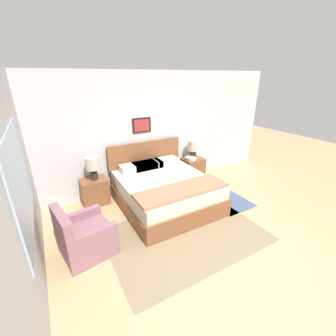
% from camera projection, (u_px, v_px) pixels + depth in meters
% --- Properties ---
extents(ground_plane, '(16.00, 16.00, 0.00)m').
position_uv_depth(ground_plane, '(220.00, 253.00, 3.40)').
color(ground_plane, tan).
extents(wall_back, '(7.04, 0.09, 2.60)m').
position_uv_depth(wall_back, '(145.00, 132.00, 5.05)').
color(wall_back, silver).
rests_on(wall_back, ground_plane).
extents(wall_left, '(0.08, 5.05, 2.60)m').
position_uv_depth(wall_left, '(21.00, 175.00, 2.87)').
color(wall_left, silver).
rests_on(wall_left, ground_plane).
extents(area_rug_main, '(2.55, 1.75, 0.01)m').
position_uv_depth(area_rug_main, '(186.00, 234.00, 3.79)').
color(area_rug_main, '#897556').
rests_on(area_rug_main, ground_plane).
extents(area_rug_bedside, '(0.76, 1.11, 0.01)m').
position_uv_depth(area_rug_bedside, '(225.00, 199.00, 4.88)').
color(area_rug_bedside, '#47567F').
rests_on(area_rug_bedside, ground_plane).
extents(bed, '(1.73, 1.94, 1.12)m').
position_uv_depth(bed, '(165.00, 190.00, 4.58)').
color(bed, brown).
rests_on(bed, ground_plane).
extents(armchair, '(0.81, 0.80, 0.81)m').
position_uv_depth(armchair, '(84.00, 237.00, 3.31)').
color(armchair, '#8E606B').
rests_on(armchair, ground_plane).
extents(nightstand_near_window, '(0.52, 0.43, 0.55)m').
position_uv_depth(nightstand_near_window, '(95.00, 191.00, 4.63)').
color(nightstand_near_window, brown).
rests_on(nightstand_near_window, ground_plane).
extents(nightstand_by_door, '(0.52, 0.43, 0.55)m').
position_uv_depth(nightstand_by_door, '(193.00, 169.00, 5.76)').
color(nightstand_by_door, brown).
rests_on(nightstand_by_door, ground_plane).
extents(table_lamp_near_window, '(0.27, 0.27, 0.48)m').
position_uv_depth(table_lamp_near_window, '(93.00, 165.00, 4.41)').
color(table_lamp_near_window, '#2D2823').
rests_on(table_lamp_near_window, nightstand_near_window).
extents(table_lamp_by_door, '(0.27, 0.27, 0.48)m').
position_uv_depth(table_lamp_by_door, '(194.00, 147.00, 5.52)').
color(table_lamp_by_door, '#2D2823').
rests_on(table_lamp_by_door, nightstand_by_door).
extents(book_thick_bottom, '(0.19, 0.27, 0.03)m').
position_uv_depth(book_thick_bottom, '(190.00, 159.00, 5.56)').
color(book_thick_bottom, silver).
rests_on(book_thick_bottom, nightstand_by_door).
extents(book_hardcover_middle, '(0.25, 0.29, 0.03)m').
position_uv_depth(book_hardcover_middle, '(191.00, 158.00, 5.55)').
color(book_hardcover_middle, silver).
rests_on(book_hardcover_middle, book_thick_bottom).
extents(book_novel_upper, '(0.18, 0.23, 0.02)m').
position_uv_depth(book_novel_upper, '(191.00, 157.00, 5.54)').
color(book_novel_upper, silver).
rests_on(book_novel_upper, book_hardcover_middle).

